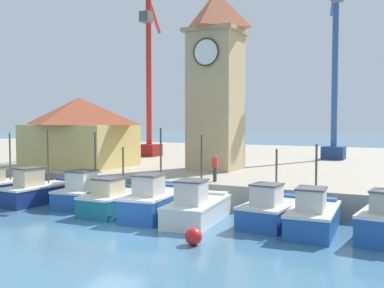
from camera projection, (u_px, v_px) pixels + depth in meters
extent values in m
plane|color=teal|center=(114.00, 232.00, 20.13)|extent=(300.00, 300.00, 0.00)
cube|color=#A89E89|center=(280.00, 164.00, 44.24)|extent=(120.00, 40.00, 1.34)
cube|color=navy|center=(3.00, 191.00, 28.50)|extent=(2.10, 4.95, 1.05)
cube|color=navy|center=(31.00, 177.00, 30.31)|extent=(1.50, 0.72, 0.24)
cube|color=silver|center=(2.00, 182.00, 28.47)|extent=(2.17, 5.02, 0.12)
cylinder|color=#4C4742|center=(10.00, 156.00, 28.90)|extent=(0.10, 0.10, 3.02)
cube|color=navy|center=(41.00, 194.00, 27.17)|extent=(2.03, 4.94, 1.01)
cube|color=navy|center=(67.00, 180.00, 29.00)|extent=(1.49, 0.70, 0.24)
cube|color=silver|center=(41.00, 185.00, 27.14)|extent=(2.10, 5.00, 0.12)
cube|color=beige|center=(29.00, 177.00, 26.38)|extent=(1.12, 1.52, 1.03)
cube|color=#4C4C51|center=(29.00, 168.00, 26.35)|extent=(1.21, 1.60, 0.08)
cylinder|color=#4C4742|center=(48.00, 156.00, 27.57)|extent=(0.10, 0.10, 3.32)
torus|color=black|center=(34.00, 193.00, 27.86)|extent=(0.15, 0.53, 0.52)
cube|color=#2356A8|center=(90.00, 196.00, 26.64)|extent=(2.59, 5.04, 0.96)
cube|color=#2356A8|center=(109.00, 182.00, 28.64)|extent=(1.81, 0.79, 0.24)
cube|color=silver|center=(90.00, 188.00, 26.61)|extent=(2.66, 5.11, 0.12)
cube|color=silver|center=(81.00, 180.00, 25.78)|extent=(1.39, 1.58, 0.98)
cube|color=#4C4C51|center=(81.00, 171.00, 25.75)|extent=(1.48, 1.67, 0.08)
cylinder|color=#4C4742|center=(95.00, 159.00, 27.08)|extent=(0.10, 0.10, 3.21)
torus|color=black|center=(76.00, 195.00, 27.25)|extent=(0.18, 0.53, 0.52)
cube|color=#196B7F|center=(117.00, 203.00, 24.33)|extent=(2.03, 4.53, 0.99)
cube|color=#196B7F|center=(138.00, 187.00, 26.10)|extent=(1.71, 0.61, 0.24)
cube|color=silver|center=(117.00, 194.00, 24.30)|extent=(2.09, 4.60, 0.12)
cube|color=beige|center=(108.00, 187.00, 23.57)|extent=(1.21, 1.36, 0.82)
cube|color=#4C4C51|center=(108.00, 178.00, 23.54)|extent=(1.29, 1.44, 0.08)
cylinder|color=#4C4742|center=(123.00, 169.00, 24.74)|extent=(0.10, 0.10, 2.42)
torus|color=black|center=(104.00, 201.00, 25.01)|extent=(0.12, 0.52, 0.52)
cube|color=#2356A8|center=(156.00, 206.00, 23.27)|extent=(2.45, 5.09, 1.16)
cube|color=#2356A8|center=(173.00, 186.00, 25.30)|extent=(1.69, 0.78, 0.24)
cube|color=silver|center=(156.00, 193.00, 23.24)|extent=(2.52, 5.16, 0.12)
cube|color=#B2ADA3|center=(149.00, 185.00, 22.40)|extent=(1.31, 1.59, 0.97)
cube|color=#4C4C51|center=(149.00, 175.00, 22.37)|extent=(1.40, 1.68, 0.08)
cylinder|color=#4C4742|center=(161.00, 159.00, 23.72)|extent=(0.10, 0.10, 3.33)
torus|color=black|center=(140.00, 203.00, 23.86)|extent=(0.18, 0.53, 0.52)
cube|color=silver|center=(197.00, 212.00, 22.20)|extent=(2.58, 5.08, 0.92)
cube|color=silver|center=(211.00, 194.00, 24.22)|extent=(1.80, 0.79, 0.24)
cube|color=silver|center=(197.00, 202.00, 22.17)|extent=(2.64, 5.15, 0.12)
cube|color=beige|center=(191.00, 193.00, 21.34)|extent=(1.38, 1.59, 1.07)
cube|color=#4C4C51|center=(191.00, 181.00, 21.31)|extent=(1.47, 1.68, 0.08)
cylinder|color=#4C4742|center=(201.00, 167.00, 22.66)|extent=(0.10, 0.10, 3.24)
torus|color=black|center=(179.00, 210.00, 22.81)|extent=(0.18, 0.53, 0.52)
cube|color=#2356A8|center=(272.00, 214.00, 21.53)|extent=(2.33, 4.36, 0.97)
cube|color=#2356A8|center=(285.00, 196.00, 23.09)|extent=(1.76, 0.73, 0.24)
cube|color=silver|center=(272.00, 203.00, 21.50)|extent=(2.40, 4.42, 0.12)
cube|color=beige|center=(267.00, 195.00, 20.84)|extent=(1.31, 1.35, 0.90)
cube|color=#4C4C51|center=(267.00, 185.00, 20.81)|extent=(1.39, 1.44, 0.08)
cylinder|color=#4C4742|center=(276.00, 175.00, 21.88)|extent=(0.10, 0.10, 2.53)
torus|color=black|center=(253.00, 211.00, 22.27)|extent=(0.16, 0.53, 0.52)
cube|color=#2356A8|center=(314.00, 221.00, 20.12)|extent=(2.13, 4.67, 0.99)
cube|color=#2356A8|center=(320.00, 200.00, 21.95)|extent=(1.63, 0.69, 0.24)
cube|color=silver|center=(314.00, 209.00, 20.09)|extent=(2.20, 4.74, 0.12)
cube|color=beige|center=(311.00, 200.00, 19.33)|extent=(1.20, 1.43, 0.94)
cube|color=#4C4C51|center=(311.00, 188.00, 19.30)|extent=(1.29, 1.52, 0.08)
cylinder|color=#4C4742|center=(316.00, 175.00, 20.54)|extent=(0.10, 0.10, 2.82)
torus|color=black|center=(292.00, 218.00, 20.74)|extent=(0.15, 0.53, 0.52)
torus|color=black|center=(364.00, 222.00, 19.54)|extent=(0.18, 0.53, 0.52)
cube|color=tan|center=(216.00, 102.00, 33.13)|extent=(3.39, 3.39, 9.95)
cube|color=#9C865F|center=(216.00, 32.00, 32.85)|extent=(3.89, 3.89, 0.30)
pyramid|color=#C1603D|center=(216.00, 11.00, 32.77)|extent=(3.89, 3.89, 2.80)
cylinder|color=white|center=(206.00, 52.00, 31.38)|extent=(1.86, 0.12, 1.86)
torus|color=#332D23|center=(206.00, 52.00, 31.34)|extent=(1.98, 0.12, 1.98)
cube|color=tan|center=(80.00, 145.00, 35.89)|extent=(8.01, 5.56, 3.30)
pyramid|color=#B25133|center=(79.00, 111.00, 35.74)|extent=(8.41, 5.96, 2.15)
cube|color=navy|center=(333.00, 153.00, 41.86)|extent=(2.00, 2.00, 1.20)
cylinder|color=#284C93|center=(335.00, 60.00, 41.40)|extent=(0.56, 0.56, 16.03)
cube|color=maroon|center=(149.00, 150.00, 45.49)|extent=(2.00, 2.00, 1.20)
cylinder|color=red|center=(149.00, 71.00, 45.06)|extent=(0.56, 0.56, 14.77)
cylinder|color=red|center=(154.00, 17.00, 48.13)|extent=(2.92, 6.57, 2.29)
cube|color=#4C4C4C|center=(146.00, 17.00, 43.44)|extent=(1.00, 1.00, 1.00)
sphere|color=red|center=(193.00, 236.00, 17.99)|extent=(0.70, 0.70, 0.70)
cylinder|color=#33333D|center=(215.00, 175.00, 26.72)|extent=(0.22, 0.22, 0.85)
cube|color=red|center=(215.00, 163.00, 26.68)|extent=(0.34, 0.22, 0.56)
sphere|color=#9E7051|center=(215.00, 156.00, 26.66)|extent=(0.20, 0.20, 0.20)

